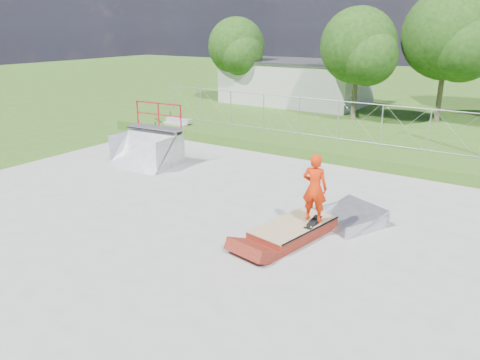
# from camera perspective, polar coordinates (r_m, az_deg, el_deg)

# --- Properties ---
(ground) EXTENTS (120.00, 120.00, 0.00)m
(ground) POSITION_cam_1_polar(r_m,az_deg,el_deg) (13.73, -5.21, -5.58)
(ground) COLOR #335C1A
(ground) RESTS_ON ground
(concrete_pad) EXTENTS (20.00, 16.00, 0.04)m
(concrete_pad) POSITION_cam_1_polar(r_m,az_deg,el_deg) (13.73, -5.21, -5.51)
(concrete_pad) COLOR gray
(concrete_pad) RESTS_ON ground
(grass_berm) EXTENTS (24.00, 3.00, 0.50)m
(grass_berm) POSITION_cam_1_polar(r_m,az_deg,el_deg) (21.48, 10.70, 3.74)
(grass_berm) COLOR #335C1A
(grass_berm) RESTS_ON ground
(grind_box) EXTENTS (1.68, 2.73, 0.38)m
(grind_box) POSITION_cam_1_polar(r_m,az_deg,el_deg) (13.02, 6.52, -6.11)
(grind_box) COLOR maroon
(grind_box) RESTS_ON concrete_pad
(quarter_pipe) EXTENTS (2.62, 2.27, 2.48)m
(quarter_pipe) POSITION_cam_1_polar(r_m,az_deg,el_deg) (19.51, -11.62, 5.20)
(quarter_pipe) COLOR #93959A
(quarter_pipe) RESTS_ON concrete_pad
(flat_bank_ramp) EXTENTS (2.20, 2.25, 0.50)m
(flat_bank_ramp) POSITION_cam_1_polar(r_m,az_deg,el_deg) (14.02, 12.97, -4.39)
(flat_bank_ramp) COLOR #93959A
(flat_bank_ramp) RESTS_ON concrete_pad
(skateboard) EXTENTS (0.24, 0.80, 0.13)m
(skateboard) POSITION_cam_1_polar(r_m,az_deg,el_deg) (13.00, 8.87, -5.14)
(skateboard) COLOR black
(skateboard) RESTS_ON grind_box
(skater) EXTENTS (0.73, 0.52, 1.86)m
(skater) POSITION_cam_1_polar(r_m,az_deg,el_deg) (12.66, 9.08, -1.27)
(skater) COLOR red
(skater) RESTS_ON grind_box
(concrete_stairs) EXTENTS (1.50, 1.60, 0.80)m
(concrete_stairs) POSITION_cam_1_polar(r_m,az_deg,el_deg) (25.23, -8.17, 6.38)
(concrete_stairs) COLOR gray
(concrete_stairs) RESTS_ON ground
(chain_link_fence) EXTENTS (20.00, 0.06, 1.80)m
(chain_link_fence) POSITION_cam_1_polar(r_m,az_deg,el_deg) (22.14, 11.90, 7.15)
(chain_link_fence) COLOR #9FA2A8
(chain_link_fence) RESTS_ON grass_berm
(utility_building_flat) EXTENTS (10.00, 6.00, 3.00)m
(utility_building_flat) POSITION_cam_1_polar(r_m,az_deg,el_deg) (35.75, 6.84, 11.71)
(utility_building_flat) COLOR #BABAB5
(utility_building_flat) RESTS_ON ground
(tree_left_near) EXTENTS (4.76, 4.48, 6.65)m
(tree_left_near) POSITION_cam_1_polar(r_m,az_deg,el_deg) (29.27, 14.56, 15.22)
(tree_left_near) COLOR #4F4131
(tree_left_near) RESTS_ON ground
(tree_center) EXTENTS (5.44, 5.12, 7.60)m
(tree_center) POSITION_cam_1_polar(r_m,az_deg,el_deg) (30.02, 24.44, 15.44)
(tree_center) COLOR #4F4131
(tree_center) RESTS_ON ground
(tree_left_far) EXTENTS (4.42, 4.16, 6.18)m
(tree_left_far) POSITION_cam_1_polar(r_m,az_deg,el_deg) (35.58, -0.28, 15.74)
(tree_left_far) COLOR #4F4131
(tree_left_far) RESTS_ON ground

